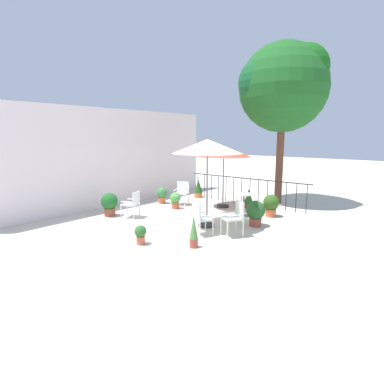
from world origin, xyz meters
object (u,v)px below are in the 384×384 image
object	(u,v)px
patio_umbrella_1	(207,147)
potted_plant_5	(194,232)
shade_tree	(283,88)
potted_plant_7	(249,198)
patio_chair_0	(132,203)
patio_chair_1	(182,191)
potted_plant_4	(109,203)
patio_umbrella_0	(224,152)
potted_plant_6	(141,234)
potted_plant_2	(271,204)
potted_plant_8	(198,188)
potted_plant_3	(256,212)
patio_chair_3	(235,216)
patio_chair_2	(200,216)
potted_plant_1	(162,194)
cafe_table_0	(244,201)
potted_plant_0	(175,199)

from	to	relation	value
patio_umbrella_1	potted_plant_5	world-z (taller)	patio_umbrella_1
shade_tree	potted_plant_7	xyz separation A→B (m)	(-1.60, 0.40, -3.99)
patio_chair_0	patio_chair_1	bearing A→B (deg)	1.84
patio_chair_1	potted_plant_4	size ratio (longest dim) A/B	1.13
patio_umbrella_0	patio_umbrella_1	world-z (taller)	patio_umbrella_1
potted_plant_4	potted_plant_6	bearing A→B (deg)	-112.47
potted_plant_2	potted_plant_8	size ratio (longest dim) A/B	0.92
patio_umbrella_0	potted_plant_2	xyz separation A→B (m)	(-0.11, -1.95, -1.61)
potted_plant_2	potted_plant_3	bearing A→B (deg)	-173.55
potted_plant_7	potted_plant_3	bearing A→B (deg)	-145.64
shade_tree	patio_chair_3	size ratio (longest dim) A/B	6.42
patio_chair_1	patio_chair_2	xyz separation A→B (m)	(-2.52, -2.86, -0.00)
patio_chair_1	potted_plant_1	xyz separation A→B (m)	(-0.35, 0.72, -0.16)
patio_umbrella_0	patio_chair_1	world-z (taller)	patio_umbrella_0
potted_plant_2	potted_plant_5	distance (m)	3.83
potted_plant_6	shade_tree	bearing A→B (deg)	-3.69
potted_plant_5	patio_chair_1	bearing A→B (deg)	44.74
shade_tree	patio_umbrella_0	xyz separation A→B (m)	(-2.14, 1.15, -2.33)
patio_chair_3	potted_plant_7	size ratio (longest dim) A/B	1.34
cafe_table_0	potted_plant_3	size ratio (longest dim) A/B	0.99
patio_umbrella_0	potted_plant_7	world-z (taller)	patio_umbrella_0
cafe_table_0	potted_plant_2	size ratio (longest dim) A/B	1.03
patio_umbrella_0	patio_chair_0	world-z (taller)	patio_umbrella_0
patio_chair_1	potted_plant_2	size ratio (longest dim) A/B	1.21
potted_plant_7	patio_chair_0	bearing A→B (deg)	149.28
patio_umbrella_1	potted_plant_1	xyz separation A→B (m)	(1.42, 3.24, -1.92)
cafe_table_0	potted_plant_7	xyz separation A→B (m)	(1.20, 0.50, -0.15)
patio_chair_3	cafe_table_0	bearing A→B (deg)	24.25
potted_plant_2	potted_plant_8	distance (m)	3.93
potted_plant_6	potted_plant_3	bearing A→B (deg)	-23.60
patio_umbrella_0	patio_chair_3	distance (m)	3.66
patio_umbrella_1	cafe_table_0	size ratio (longest dim) A/B	3.45
potted_plant_0	potted_plant_3	xyz separation A→B (m)	(-0.15, -3.30, 0.09)
patio_chair_0	patio_chair_3	distance (m)	3.55
patio_chair_3	potted_plant_4	world-z (taller)	patio_chair_3
potted_plant_6	patio_chair_0	bearing A→B (deg)	54.21
potted_plant_7	potted_plant_4	bearing A→B (deg)	143.83
potted_plant_4	potted_plant_0	bearing A→B (deg)	-23.71
potted_plant_1	potted_plant_3	distance (m)	4.33
potted_plant_5	potted_plant_6	xyz separation A→B (m)	(-0.65, 1.13, -0.12)
potted_plant_2	potted_plant_6	distance (m)	4.65
patio_chair_0	potted_plant_8	size ratio (longest dim) A/B	1.07
potted_plant_1	potted_plant_7	size ratio (longest dim) A/B	0.90
shade_tree	potted_plant_3	world-z (taller)	shade_tree
potted_plant_0	potted_plant_4	world-z (taller)	potted_plant_4
shade_tree	potted_plant_8	xyz separation A→B (m)	(-1.26, 3.00, -3.96)
shade_tree	potted_plant_0	bearing A→B (deg)	145.47
patio_umbrella_0	potted_plant_6	bearing A→B (deg)	-171.15
potted_plant_1	potted_plant_5	bearing A→B (deg)	-126.58
cafe_table_0	potted_plant_8	xyz separation A→B (m)	(1.54, 3.10, -0.12)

